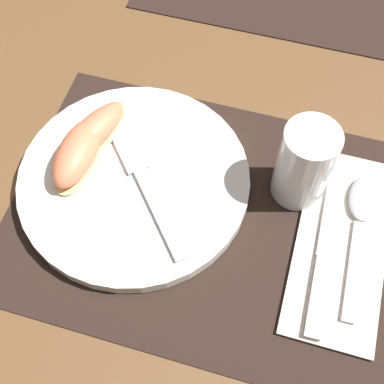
# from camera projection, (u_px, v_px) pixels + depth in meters

# --- Properties ---
(ground_plane) EXTENTS (3.00, 3.00, 0.00)m
(ground_plane) POSITION_uv_depth(u_px,v_px,m) (208.00, 219.00, 0.60)
(ground_plane) COLOR brown
(placemat) EXTENTS (0.44, 0.32, 0.00)m
(placemat) POSITION_uv_depth(u_px,v_px,m) (208.00, 218.00, 0.60)
(placemat) COLOR black
(placemat) RESTS_ON ground_plane
(plate) EXTENTS (0.27, 0.27, 0.02)m
(plate) POSITION_uv_depth(u_px,v_px,m) (134.00, 181.00, 0.61)
(plate) COLOR white
(plate) RESTS_ON placemat
(juice_glass) EXTENTS (0.06, 0.06, 0.10)m
(juice_glass) POSITION_uv_depth(u_px,v_px,m) (303.00, 167.00, 0.58)
(juice_glass) COLOR silver
(juice_glass) RESTS_ON placemat
(napkin) EXTENTS (0.10, 0.23, 0.00)m
(napkin) POSITION_uv_depth(u_px,v_px,m) (341.00, 244.00, 0.58)
(napkin) COLOR silver
(napkin) RESTS_ON placemat
(knife) EXTENTS (0.02, 0.22, 0.01)m
(knife) POSITION_uv_depth(u_px,v_px,m) (326.00, 244.00, 0.58)
(knife) COLOR #BCBCC1
(knife) RESTS_ON napkin
(spoon) EXTENTS (0.03, 0.18, 0.01)m
(spoon) POSITION_uv_depth(u_px,v_px,m) (361.00, 217.00, 0.59)
(spoon) COLOR #BCBCC1
(spoon) RESTS_ON napkin
(fork) EXTENTS (0.14, 0.16, 0.00)m
(fork) POSITION_uv_depth(u_px,v_px,m) (142.00, 177.00, 0.61)
(fork) COLOR #BCBCC1
(fork) RESTS_ON plate
(citrus_wedge_0) EXTENTS (0.08, 0.13, 0.03)m
(citrus_wedge_0) POSITION_uv_depth(u_px,v_px,m) (90.00, 136.00, 0.62)
(citrus_wedge_0) COLOR #F4DB84
(citrus_wedge_0) RESTS_ON plate
(citrus_wedge_1) EXTENTS (0.05, 0.10, 0.04)m
(citrus_wedge_1) POSITION_uv_depth(u_px,v_px,m) (78.00, 154.00, 0.60)
(citrus_wedge_1) COLOR #F4DB84
(citrus_wedge_1) RESTS_ON plate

